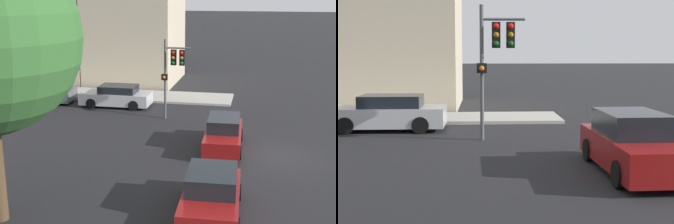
{
  "view_description": "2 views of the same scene",
  "coord_description": "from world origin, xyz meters",
  "views": [
    {
      "loc": [
        -21.28,
        0.8,
        7.59
      ],
      "look_at": [
        1.68,
        5.42,
        1.42
      ],
      "focal_mm": 50.0,
      "sensor_mm": 36.0,
      "label": 1
    },
    {
      "loc": [
        -11.16,
        6.33,
        3.06
      ],
      "look_at": [
        3.01,
        5.61,
        1.31
      ],
      "focal_mm": 50.0,
      "sensor_mm": 36.0,
      "label": 2
    }
  ],
  "objects": [
    {
      "name": "ground_plane",
      "position": [
        0.0,
        0.0,
        0.0
      ],
      "size": [
        300.0,
        300.0,
        0.0
      ],
      "primitive_type": "plane",
      "color": "black"
    },
    {
      "name": "rowhouse_backdrop",
      "position": [
        16.65,
        16.58,
        5.77
      ],
      "size": [
        8.27,
        19.52,
        12.01
      ],
      "color": "beige",
      "rests_on": "ground_plane"
    },
    {
      "name": "traffic_signal",
      "position": [
        5.39,
        5.86,
        3.29
      ],
      "size": [
        0.56,
        1.7,
        4.78
      ],
      "rotation": [
        0.0,
        0.0,
        3.13
      ],
      "color": "#515456",
      "rests_on": "ground_plane"
    },
    {
      "name": "crossing_car_0",
      "position": [
        -6.43,
        2.27,
        0.73
      ],
      "size": [
        4.34,
        2.14,
        1.57
      ],
      "rotation": [
        0.0,
        0.0,
        3.17
      ],
      "color": "maroon",
      "rests_on": "ground_plane"
    },
    {
      "name": "crossing_car_1",
      "position": [
        0.62,
        2.44,
        0.74
      ],
      "size": [
        4.54,
        1.91,
        1.57
      ],
      "rotation": [
        0.0,
        0.0,
        3.17
      ],
      "color": "maroon",
      "rests_on": "ground_plane"
    },
    {
      "name": "parked_car_0",
      "position": [
        7.76,
        10.14,
        0.69
      ],
      "size": [
        1.99,
        4.64,
        1.44
      ],
      "rotation": [
        0.0,
        0.0,
        1.57
      ],
      "color": "#B7B7BC",
      "rests_on": "ground_plane"
    },
    {
      "name": "parked_car_1",
      "position": [
        7.93,
        15.57,
        0.73
      ],
      "size": [
        2.06,
        4.58,
        1.55
      ],
      "rotation": [
        0.0,
        0.0,
        1.59
      ],
      "color": "#4C5156",
      "rests_on": "ground_plane"
    }
  ]
}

